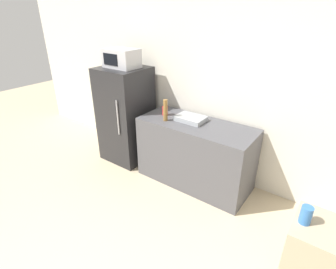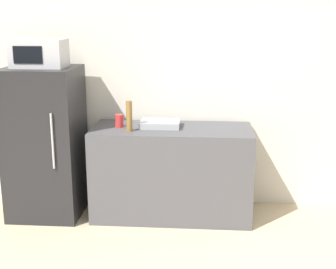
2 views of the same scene
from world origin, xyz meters
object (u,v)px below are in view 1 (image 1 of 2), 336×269
bottle_short (165,111)px  jar (306,215)px  refrigerator (126,115)px  bottle_tall (165,110)px  microwave (121,58)px

bottle_short → jar: (1.98, -1.19, 0.13)m
refrigerator → bottle_short: size_ratio=11.83×
jar → bottle_short: bearing=148.9°
bottle_tall → bottle_short: bearing=128.3°
refrigerator → jar: bearing=-23.1°
microwave → bottle_short: 0.96m
jar → microwave: bearing=157.0°
refrigerator → microwave: 0.85m
refrigerator → bottle_short: bearing=3.6°
refrigerator → jar: 2.95m
refrigerator → jar: refrigerator is taller
microwave → bottle_tall: (0.84, -0.11, -0.56)m
bottle_tall → jar: 2.13m
bottle_tall → bottle_short: bottle_tall is taller
jar → bottle_tall: bearing=150.7°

